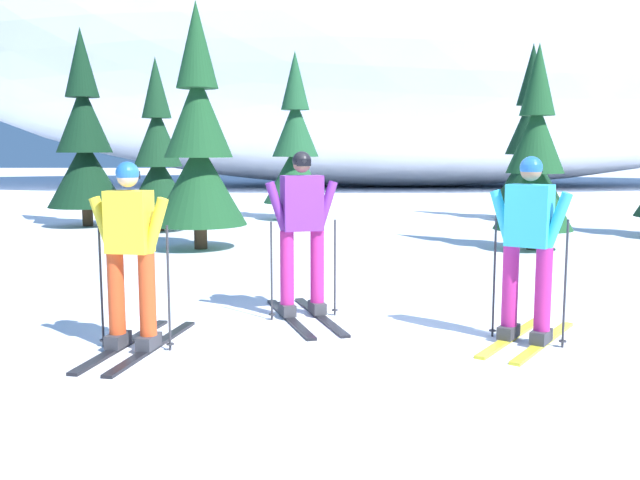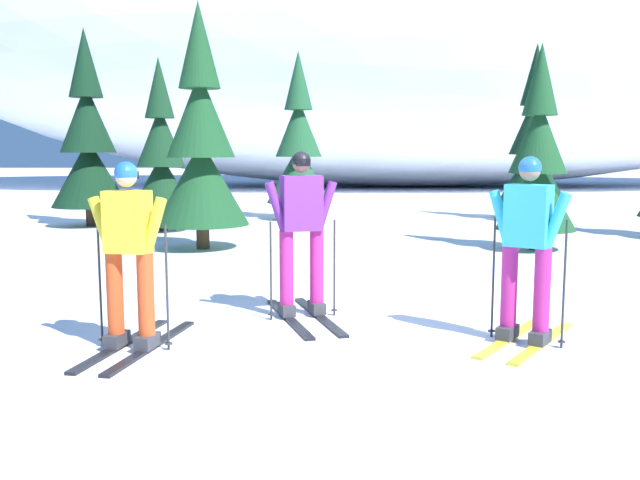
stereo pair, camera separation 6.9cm
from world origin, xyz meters
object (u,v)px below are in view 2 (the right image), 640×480
skier_purple_jacket (302,231)px  skier_cyan_jacket (527,248)px  pine_tree_far_left (88,144)px  pine_tree_center (299,150)px  pine_tree_left (161,159)px  pine_tree_right (534,147)px  pine_tree_center_left (201,147)px  pine_tree_center_right (538,165)px  skier_yellow_jacket (129,254)px

skier_purple_jacket → skier_cyan_jacket: (2.13, -1.05, -0.03)m
pine_tree_far_left → pine_tree_center: bearing=18.5°
pine_tree_left → skier_purple_jacket: bearing=-67.0°
skier_purple_jacket → pine_tree_right: (5.55, 10.42, 0.92)m
pine_tree_left → pine_tree_center: size_ratio=0.89×
pine_tree_center_left → pine_tree_center: pine_tree_center_left is taller
pine_tree_far_left → pine_tree_center_left: size_ratio=1.04×
pine_tree_left → pine_tree_center: 3.96m
skier_cyan_jacket → pine_tree_right: bearing=73.4°
skier_cyan_jacket → pine_tree_left: 10.59m
skier_purple_jacket → pine_tree_right: 11.84m
pine_tree_right → pine_tree_far_left: bearing=-172.4°
pine_tree_far_left → pine_tree_right: bearing=7.6°
pine_tree_left → pine_tree_center_left: pine_tree_center_left is taller
skier_cyan_jacket → pine_tree_far_left: bearing=126.7°
pine_tree_right → pine_tree_center_right: bearing=-105.6°
skier_yellow_jacket → pine_tree_left: pine_tree_left is taller
pine_tree_right → skier_yellow_jacket: bearing=-121.1°
skier_yellow_jacket → pine_tree_center_left: 6.57m
skier_purple_jacket → pine_tree_center_right: size_ratio=0.49×
skier_purple_jacket → pine_tree_far_left: size_ratio=0.40×
pine_tree_far_left → pine_tree_left: (1.94, -1.01, -0.33)m
skier_cyan_jacket → pine_tree_center: size_ratio=0.41×
pine_tree_center → pine_tree_left: bearing=-138.1°
skier_cyan_jacket → skier_yellow_jacket: skier_cyan_jacket is taller
pine_tree_left → pine_tree_center_left: (1.39, -2.77, 0.26)m
skier_yellow_jacket → pine_tree_left: bearing=101.5°
pine_tree_far_left → pine_tree_center_left: 5.03m
skier_cyan_jacket → pine_tree_center_left: (-4.13, 6.25, 0.94)m
pine_tree_center_left → pine_tree_right: bearing=34.7°
skier_purple_jacket → pine_tree_center: bearing=92.4°
pine_tree_center_left → pine_tree_center_right: size_ratio=1.20×
skier_cyan_jacket → pine_tree_far_left: 12.54m
pine_tree_left → pine_tree_center: (2.94, 2.64, 0.21)m
pine_tree_left → pine_tree_far_left: bearing=152.6°
pine_tree_left → pine_tree_center_left: 3.11m
pine_tree_center → pine_tree_right: pine_tree_right is taller
skier_purple_jacket → skier_cyan_jacket: 2.38m
skier_purple_jacket → pine_tree_center_right: (4.06, 5.11, 0.59)m
skier_cyan_jacket → pine_tree_center: bearing=102.5°
pine_tree_far_left → pine_tree_center_left: pine_tree_far_left is taller
skier_yellow_jacket → pine_tree_far_left: pine_tree_far_left is taller
pine_tree_left → pine_tree_center_right: pine_tree_left is taller
skier_cyan_jacket → pine_tree_center: pine_tree_center is taller
skier_cyan_jacket → pine_tree_center: (-2.58, 11.66, 0.88)m
skier_purple_jacket → pine_tree_center_right: bearing=51.5°
pine_tree_center_left → skier_yellow_jacket: bearing=-85.7°
skier_cyan_jacket → pine_tree_far_left: size_ratio=0.38×
skier_purple_jacket → pine_tree_far_left: bearing=120.7°
skier_purple_jacket → pine_tree_right: bearing=62.0°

